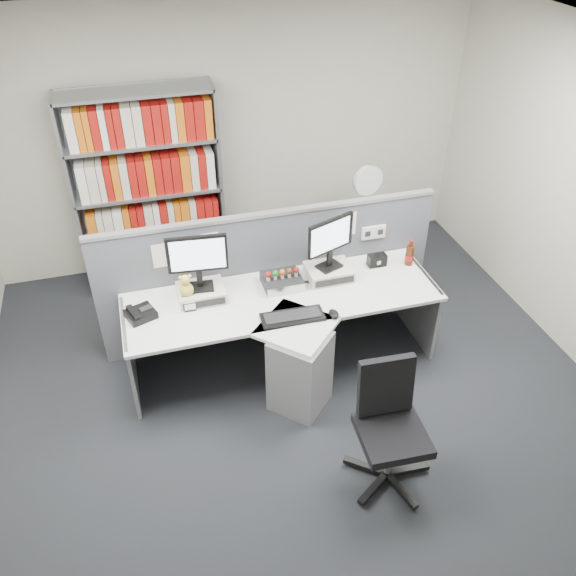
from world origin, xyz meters
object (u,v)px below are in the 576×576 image
object	(u,v)px
keyboard	(292,317)
monitor_right	(330,239)
filing_cabinet	(362,242)
speaker	(377,260)
mouse	(334,314)
monitor_left	(198,258)
office_chair	(389,422)
shelving_unit	(149,195)
desktop_pc	(282,281)
cola_bottle	(409,255)
desk_calendar	(190,304)
desk	(290,338)
desk_fan	(367,184)
desk_phone	(140,314)

from	to	relation	value
keyboard	monitor_right	bearing A→B (deg)	45.15
filing_cabinet	speaker	bearing A→B (deg)	-106.02
keyboard	mouse	world-z (taller)	mouse
monitor_left	office_chair	xyz separation A→B (m)	(1.03, -1.48, -0.60)
shelving_unit	office_chair	bearing A→B (deg)	-66.31
keyboard	desktop_pc	bearing A→B (deg)	84.92
cola_bottle	desk_calendar	bearing A→B (deg)	-176.43
desk	filing_cabinet	world-z (taller)	desk
desktop_pc	filing_cabinet	size ratio (longest dim) A/B	0.46
desktop_pc	cola_bottle	xyz separation A→B (m)	(1.17, 0.00, 0.05)
desk	desk_fan	distance (m)	1.93
mouse	desk_phone	xyz separation A→B (m)	(-1.46, 0.40, 0.01)
desk_fan	desk	bearing A→B (deg)	-130.62
mouse	shelving_unit	world-z (taller)	shelving_unit
speaker	office_chair	world-z (taller)	office_chair
mouse	filing_cabinet	xyz separation A→B (m)	(0.88, 1.54, -0.39)
desk_phone	monitor_right	bearing A→B (deg)	4.30
keyboard	cola_bottle	world-z (taller)	cola_bottle
mouse	cola_bottle	world-z (taller)	cola_bottle
desktop_pc	desk_calendar	bearing A→B (deg)	-171.53
desk	monitor_right	size ratio (longest dim) A/B	5.62
shelving_unit	desk_fan	size ratio (longest dim) A/B	3.86
mouse	desk_phone	distance (m)	1.52
keyboard	speaker	bearing A→B (deg)	29.15
monitor_left	desk_phone	bearing A→B (deg)	-166.53
desk_calendar	desk_fan	size ratio (longest dim) A/B	0.22
desk_phone	desk_calendar	distance (m)	0.39
monitor_left	keyboard	world-z (taller)	monitor_left
desk_phone	office_chair	size ratio (longest dim) A/B	0.28
keyboard	office_chair	xyz separation A→B (m)	(0.40, -1.02, -0.23)
desk_calendar	desk_fan	xyz separation A→B (m)	(1.96, 1.14, 0.26)
speaker	filing_cabinet	size ratio (longest dim) A/B	0.23
desk_fan	desk_phone	bearing A→B (deg)	-154.15
desktop_pc	mouse	xyz separation A→B (m)	(0.28, -0.51, -0.02)
filing_cabinet	desk_fan	world-z (taller)	desk_fan
cola_bottle	desk_phone	bearing A→B (deg)	-177.21
keyboard	speaker	size ratio (longest dim) A/B	3.13
monitor_right	shelving_unit	xyz separation A→B (m)	(-1.36, 1.47, -0.12)
desktop_pc	desk_phone	distance (m)	1.19
monitor_left	cola_bottle	xyz separation A→B (m)	(1.84, -0.01, -0.30)
desk_phone	desk_fan	distance (m)	2.62
monitor_left	shelving_unit	bearing A→B (deg)	99.99
desk_fan	cola_bottle	bearing A→B (deg)	-89.83
mouse	monitor_left	bearing A→B (deg)	151.30
keyboard	mouse	distance (m)	0.33
desk_phone	filing_cabinet	size ratio (longest dim) A/B	0.38
desktop_pc	office_chair	bearing A→B (deg)	-76.43
cola_bottle	shelving_unit	size ratio (longest dim) A/B	0.12
keyboard	desk_fan	xyz separation A→B (m)	(1.20, 1.48, 0.29)
filing_cabinet	monitor_left	bearing A→B (deg)	-151.11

